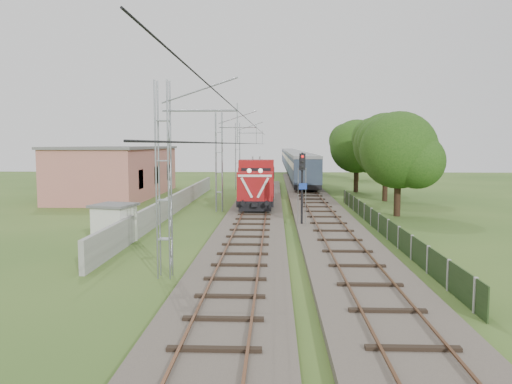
{
  "coord_description": "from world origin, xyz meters",
  "views": [
    {
      "loc": [
        1.51,
        -27.97,
        5.47
      ],
      "look_at": [
        0.21,
        6.01,
        2.2
      ],
      "focal_mm": 35.0,
      "sensor_mm": 36.0,
      "label": 1
    }
  ],
  "objects_px": {
    "signal_post": "(302,177)",
    "relay_hut": "(114,223)",
    "locomotive": "(258,181)",
    "coach_rake": "(293,159)"
  },
  "relations": [
    {
      "from": "relay_hut",
      "to": "signal_post",
      "type": "bearing_deg",
      "value": 25.68
    },
    {
      "from": "relay_hut",
      "to": "locomotive",
      "type": "bearing_deg",
      "value": 67.54
    },
    {
      "from": "locomotive",
      "to": "coach_rake",
      "type": "relative_size",
      "value": 0.17
    },
    {
      "from": "locomotive",
      "to": "relay_hut",
      "type": "distance_m",
      "value": 19.39
    },
    {
      "from": "coach_rake",
      "to": "relay_hut",
      "type": "distance_m",
      "value": 72.76
    },
    {
      "from": "signal_post",
      "to": "relay_hut",
      "type": "relative_size",
      "value": 1.95
    },
    {
      "from": "locomotive",
      "to": "relay_hut",
      "type": "relative_size",
      "value": 6.33
    },
    {
      "from": "signal_post",
      "to": "relay_hut",
      "type": "xyz_separation_m",
      "value": [
        -10.66,
        -5.13,
        -2.29
      ]
    },
    {
      "from": "coach_rake",
      "to": "relay_hut",
      "type": "xyz_separation_m",
      "value": [
        -12.4,
        -71.68,
        -1.46
      ]
    },
    {
      "from": "signal_post",
      "to": "locomotive",
      "type": "bearing_deg",
      "value": 104.33
    }
  ]
}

